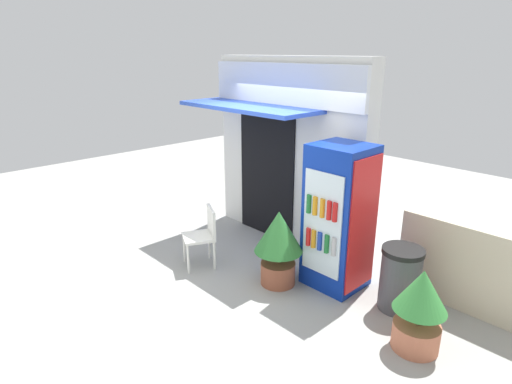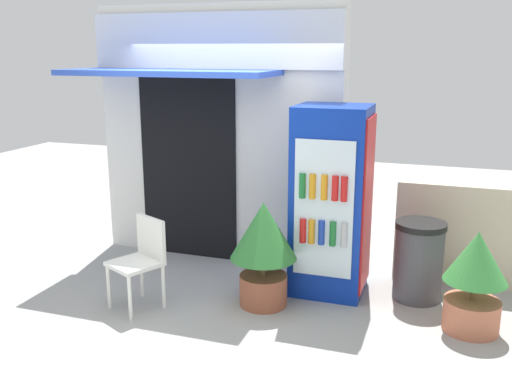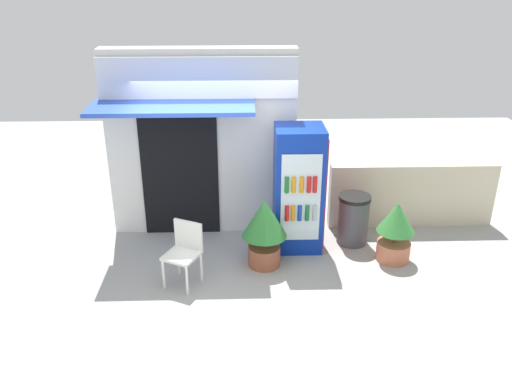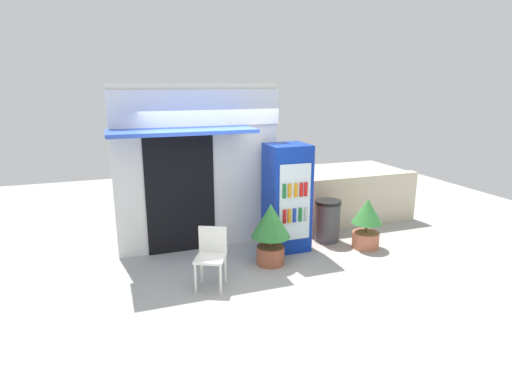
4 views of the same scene
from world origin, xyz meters
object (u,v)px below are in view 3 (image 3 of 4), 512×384
drink_cooler (299,189)px  potted_plant_curbside (396,229)px  trash_bin (353,219)px  potted_plant_near_shop (264,227)px  plastic_chair (185,249)px

drink_cooler → potted_plant_curbside: 1.53m
drink_cooler → potted_plant_curbside: bearing=-18.8°
trash_bin → potted_plant_near_shop: bearing=-155.8°
drink_cooler → plastic_chair: (-1.64, -0.96, -0.44)m
drink_cooler → potted_plant_curbside: drink_cooler is taller
drink_cooler → trash_bin: (0.88, 0.08, -0.56)m
potted_plant_near_shop → trash_bin: potted_plant_near_shop is taller
potted_plant_curbside → potted_plant_near_shop: bearing=-177.3°
potted_plant_near_shop → potted_plant_curbside: 1.92m
plastic_chair → potted_plant_near_shop: 1.18m
plastic_chair → potted_plant_curbside: bearing=9.2°
plastic_chair → trash_bin: plastic_chair is taller
drink_cooler → plastic_chair: size_ratio=2.18×
trash_bin → plastic_chair: bearing=-157.6°
trash_bin → drink_cooler: bearing=-175.0°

